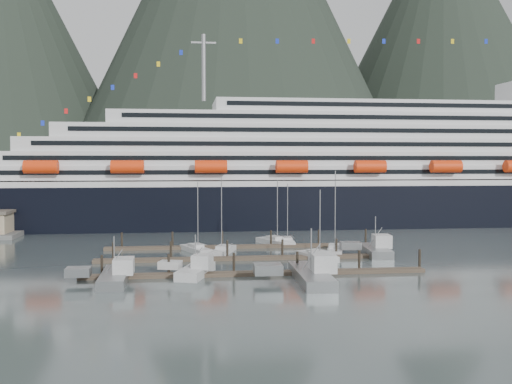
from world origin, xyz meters
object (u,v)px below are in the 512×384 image
sailboat_d (335,250)px  sailboat_h (317,257)px  cruise_ship (363,176)px  sailboat_g (287,242)px  trawler_c (310,274)px  trawler_a (113,276)px  sailboat_c (196,250)px  sailboat_f (275,242)px  trawler_e (374,249)px  trawler_b (195,270)px  sailboat_b (223,251)px

sailboat_d → sailboat_h: sailboat_d is taller
cruise_ship → sailboat_d: bearing=-112.3°
sailboat_g → trawler_c: (-3.00, -34.99, 0.57)m
sailboat_h → trawler_a: sailboat_h is taller
cruise_ship → sailboat_c: bearing=-135.0°
sailboat_d → sailboat_g: (-6.36, 11.67, -0.02)m
sailboat_d → sailboat_f: size_ratio=1.15×
sailboat_d → trawler_a: size_ratio=1.21×
cruise_ship → sailboat_g: 44.82m
sailboat_f → cruise_ship: bearing=-66.6°
sailboat_f → sailboat_h: 18.57m
trawler_e → cruise_ship: bearing=-10.0°
sailboat_d → sailboat_f: bearing=52.5°
cruise_ship → trawler_a: 87.24m
sailboat_h → trawler_b: 22.66m
cruise_ship → trawler_b: (-43.47, -64.36, -11.21)m
sailboat_f → sailboat_c: bearing=90.1°
sailboat_b → sailboat_f: size_ratio=1.08×
sailboat_h → trawler_b: size_ratio=1.16×
sailboat_f → sailboat_h: sailboat_f is taller
trawler_a → trawler_c: size_ratio=0.80×
sailboat_d → sailboat_f: (-8.76, 11.67, -0.00)m
sailboat_b → sailboat_g: (12.80, 10.13, -0.02)m
cruise_ship → sailboat_d: (-19.16, -46.62, -11.62)m
trawler_b → trawler_c: trawler_c is taller
cruise_ship → sailboat_f: 46.22m
trawler_e → sailboat_h: bearing=112.8°
sailboat_d → sailboat_h: bearing=159.7°
trawler_e → sailboat_b: bearing=84.7°
sailboat_c → trawler_e: 30.50m
sailboat_c → sailboat_h: 21.59m
sailboat_g → sailboat_c: bearing=118.6°
sailboat_h → trawler_c: sailboat_h is taller
trawler_a → trawler_e: 44.70m
trawler_b → trawler_c: 15.95m
cruise_ship → sailboat_f: bearing=-128.6°
sailboat_b → trawler_b: 19.96m
cruise_ship → sailboat_d: size_ratio=14.42×
sailboat_c → trawler_a: sailboat_c is taller
cruise_ship → trawler_c: (-28.53, -69.94, -11.08)m
cruise_ship → sailboat_f: cruise_ship is taller
sailboat_g → trawler_b: bearing=152.5°
sailboat_f → trawler_e: size_ratio=1.12×
sailboat_c → trawler_a: size_ratio=1.04×
sailboat_g → trawler_e: bearing=-135.9°
sailboat_f → sailboat_h: (4.09, -18.11, -0.01)m
sailboat_b → trawler_a: (-15.76, -22.45, 0.45)m
sailboat_b → sailboat_h: bearing=-99.8°
cruise_ship → sailboat_b: cruise_ship is taller
sailboat_b → sailboat_f: (10.41, 10.13, 0.00)m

